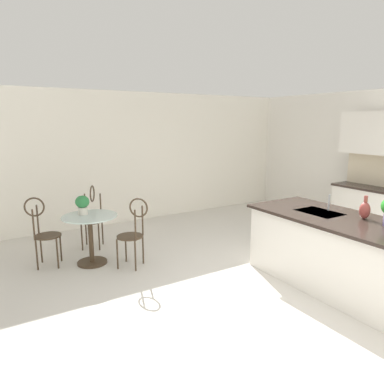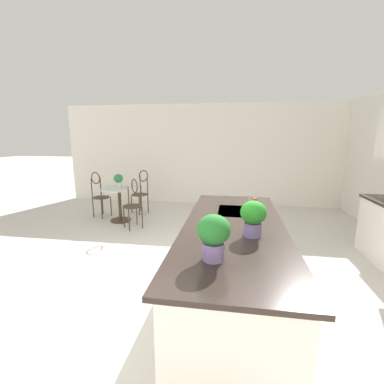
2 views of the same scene
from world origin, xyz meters
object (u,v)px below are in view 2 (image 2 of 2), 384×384
Objects in this scene: chair_near_window at (133,201)px; potted_plant_counter_near at (253,216)px; chair_by_island at (99,192)px; bistro_table at (120,201)px; vase_on_counter at (254,214)px; chair_toward_desk at (141,190)px; potted_plant_on_table at (118,180)px; potted_plant_counter_far at (214,234)px.

chair_near_window is 3.32m from potted_plant_counter_near.
chair_by_island is (-0.72, -1.11, 0.00)m from chair_near_window.
bistro_table is 2.78× the size of vase_on_counter.
chair_toward_desk is at bearing -143.46° from vase_on_counter.
chair_near_window is at bearing 47.79° from bistro_table.
chair_toward_desk is 0.75m from potted_plant_on_table.
potted_plant_counter_far reaches higher than chair_by_island.
bistro_table is at bearing 66.37° from chair_by_island.
chair_near_window is at bearing -148.85° from potted_plant_counter_far.
chair_by_island is 2.94× the size of potted_plant_counter_far.
chair_near_window is 1.21m from chair_toward_desk.
vase_on_counter is at bearing 49.24° from chair_by_island.
chair_toward_desk is 3.62× the size of vase_on_counter.
vase_on_counter is (2.57, 2.69, 0.58)m from bistro_table.
vase_on_counter reaches higher than potted_plant_on_table.
bistro_table is 0.48m from potted_plant_on_table.
potted_plant_counter_near reaches higher than chair_by_island.
vase_on_counter is at bearing 46.22° from bistro_table.
potted_plant_counter_near is (-0.55, 0.33, -0.01)m from potted_plant_counter_far.
bistro_table is 0.68m from chair_by_island.
potted_plant_counter_near is at bearing 41.04° from chair_near_window.
potted_plant_counter_far is (3.60, 2.38, 0.22)m from potted_plant_on_table.
potted_plant_counter_near is (2.47, 2.15, 0.54)m from chair_near_window.
bistro_table is 0.78m from chair_toward_desk.
chair_by_island is 1.00× the size of chair_toward_desk.
bistro_table is at bearing -17.91° from chair_toward_desk.
potted_plant_counter_far is 1.23× the size of vase_on_counter.
vase_on_counter is (-0.35, 0.04, -0.08)m from potted_plant_counter_near.
chair_near_window is at bearing -138.96° from potted_plant_counter_near.
potted_plant_counter_far is at bearing 26.40° from chair_toward_desk.
potted_plant_counter_near reaches higher than potted_plant_on_table.
potted_plant_counter_far is at bearing -21.90° from vase_on_counter.
potted_plant_counter_far reaches higher than vase_on_counter.
potted_plant_on_table is 0.81× the size of potted_plant_counter_far.
potted_plant_on_table is at bearing -146.47° from potted_plant_counter_far.
vase_on_counter is (2.12, 2.19, 0.46)m from chair_near_window.
potted_plant_counter_near reaches higher than chair_toward_desk.
potted_plant_counter_near is (3.65, 2.41, 0.54)m from chair_toward_desk.
bistro_table is at bearing 25.98° from potted_plant_on_table.
potted_plant_on_table is 0.84× the size of potted_plant_counter_near.
potted_plant_counter_far is 0.97m from vase_on_counter.
chair_toward_desk is at bearing 162.09° from bistro_table.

